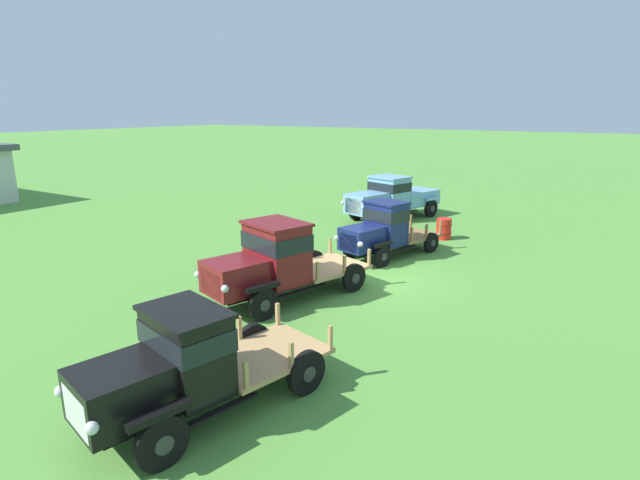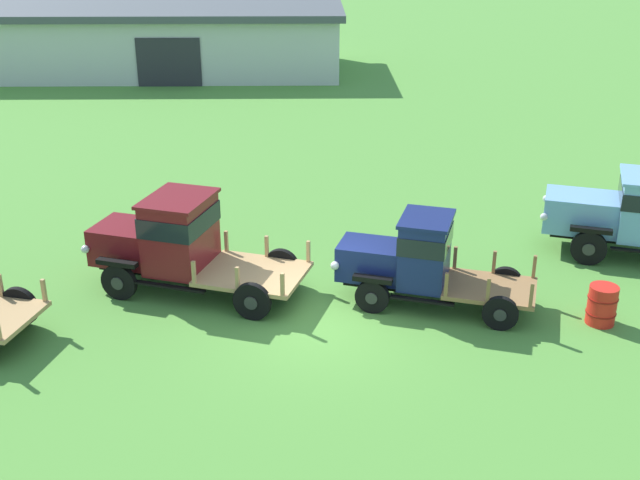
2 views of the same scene
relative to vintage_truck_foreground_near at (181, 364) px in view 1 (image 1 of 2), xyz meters
The scene contains 6 objects.
ground_plane 9.08m from the vintage_truck_foreground_near, ahead, with size 240.00×240.00×0.00m, color #518E38.
vintage_truck_foreground_near is the anchor object (origin of this frame).
vintage_truck_second_in_line 5.94m from the vintage_truck_foreground_near, 21.19° to the left, with size 5.55×3.42×2.36m.
vintage_truck_midrow_center 11.31m from the vintage_truck_foreground_near, ahead, with size 4.83×2.79×2.16m.
vintage_truck_far_side 18.14m from the vintage_truck_foreground_near, 11.87° to the left, with size 5.90×3.43×2.23m.
oil_drum_beside_row 15.27m from the vintage_truck_foreground_near, ahead, with size 0.67×0.67×0.91m.
Camera 1 is at (-14.50, -6.64, 5.50)m, focal length 28.00 mm.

